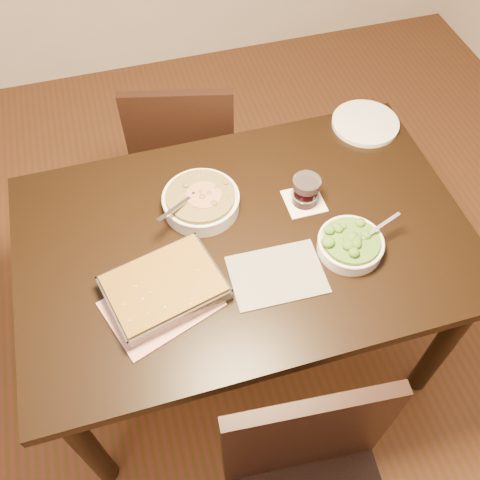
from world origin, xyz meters
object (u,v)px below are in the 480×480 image
Objects in this scene: stew_bowl at (201,201)px; dinner_plate at (365,123)px; wine_tumbler at (306,190)px; broccoli_bowl at (351,244)px; table at (244,253)px; chair_far at (184,151)px; baking_dish at (164,288)px.

dinner_plate is at bearing 17.77° from stew_bowl.
stew_bowl is 0.33m from wine_tumbler.
table is at bearing 154.55° from broccoli_bowl.
broccoli_bowl reaches higher than dinner_plate.
chair_far is (-0.29, 0.60, -0.32)m from wine_tumbler.
wine_tumbler reaches higher than broccoli_bowl.
baking_dish is (-0.57, 0.00, 0.00)m from broccoli_bowl.
table is 6.18× the size of broccoli_bowl.
stew_bowl is at bearing 44.23° from baking_dish.
wine_tumbler is at bearing 129.13° from chair_far.
dinner_plate is at bearing 166.67° from chair_far.
chair_far is at bearing 85.74° from stew_bowl.
stew_bowl is at bearing -162.23° from dinner_plate.
baking_dish is at bearing -121.96° from stew_bowl.
wine_tumbler is (0.23, 0.08, 0.15)m from table.
table is 0.70m from chair_far.
broccoli_bowl is at bearing -72.98° from wine_tumbler.
dinner_plate is (0.27, 0.50, -0.02)m from broccoli_bowl.
table is 0.28m from wine_tumbler.
baking_dish is 3.73× the size of wine_tumbler.
stew_bowl is (-0.10, 0.15, 0.13)m from table.
chair_far is at bearing 113.42° from broccoli_bowl.
table is 0.33m from baking_dish.
stew_bowl is 0.28× the size of chair_far.
wine_tumbler reaches higher than dinner_plate.
dinner_plate is (0.67, 0.21, -0.03)m from stew_bowl.
chair_far reaches higher than baking_dish.
chair_far reaches higher than stew_bowl.
wine_tumbler is at bearing 107.02° from broccoli_bowl.
dinner_plate is 0.75m from chair_far.
broccoli_bowl is 0.57m from baking_dish.
table is 0.68m from dinner_plate.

